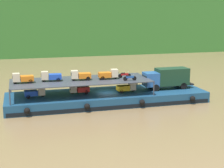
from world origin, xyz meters
The scene contains 13 objects.
ground_plane centered at (0.00, 0.00, 0.00)m, with size 400.00×400.00×0.00m, color olive.
cargo_barge centered at (0.00, -0.03, 0.75)m, with size 28.43×8.44×1.50m.
covered_lorry centered at (9.23, -0.04, 3.19)m, with size 7.88×2.39×3.10m.
cargo_rack centered at (-3.80, 0.00, 3.44)m, with size 19.23×7.04×2.00m.
mini_truck_lower_stern centered at (-10.12, -0.14, 2.19)m, with size 2.79×1.28×1.38m.
mini_truck_lower_aft centered at (-4.03, 0.37, 2.19)m, with size 2.76×1.23×1.38m.
mini_truck_lower_mid centered at (2.76, -0.45, 2.19)m, with size 2.78×1.28×1.38m.
mini_truck_upper_stern centered at (-11.63, 0.07, 4.19)m, with size 2.78×1.27×1.38m.
mini_truck_upper_mid centered at (-7.87, 0.41, 4.19)m, with size 2.79×1.29×1.38m.
mini_truck_upper_fore centered at (-3.83, 0.05, 4.19)m, with size 2.77×1.25×1.38m.
mini_truck_upper_bow centered at (0.14, -0.21, 4.19)m, with size 2.79×1.28×1.38m.
motorcycle_upper_port centered at (2.66, -2.11, 3.93)m, with size 1.90×0.55×0.87m.
motorcycle_upper_centre centered at (2.56, 0.00, 3.93)m, with size 1.90×0.55×0.87m.
Camera 1 is at (-12.10, -46.38, 12.98)m, focal length 55.16 mm.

